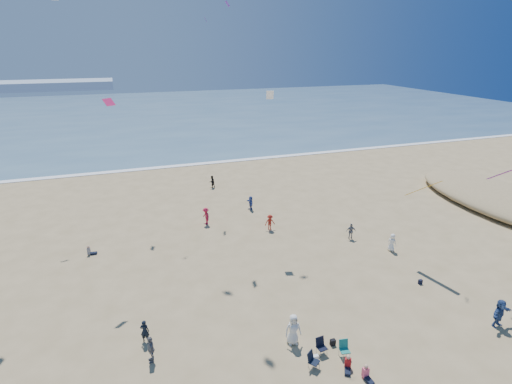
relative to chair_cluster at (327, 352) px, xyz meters
name	(u,v)px	position (x,y,z in m)	size (l,w,h in m)	color
ocean	(137,114)	(-4.85, 90.78, -0.47)	(220.00, 100.00, 0.06)	#476B84
surf_line	(158,168)	(-4.85, 40.78, -0.46)	(220.00, 1.20, 0.08)	white
standing_flyers	(294,277)	(1.19, 7.14, 0.33)	(29.90, 42.72, 1.93)	gray
seated_group	(233,360)	(-5.05, 1.24, -0.08)	(15.05, 25.69, 0.84)	white
chair_cluster	(327,352)	(0.00, 0.00, 0.00)	(2.76, 1.55, 1.00)	black
white_tote	(315,358)	(-0.67, 0.10, -0.30)	(0.35, 0.20, 0.40)	white
black_backpack	(333,342)	(0.89, 0.92, -0.31)	(0.30, 0.22, 0.38)	black
navy_bag	(420,282)	(10.12, 4.46, -0.33)	(0.28, 0.18, 0.34)	black
kites_aloft	(330,62)	(3.78, 8.51, 14.89)	(44.02, 38.60, 29.99)	#D7225D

